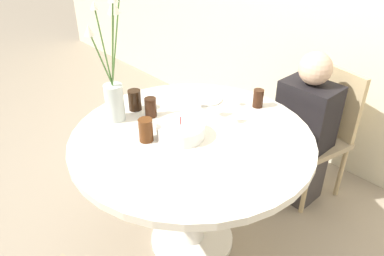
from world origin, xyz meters
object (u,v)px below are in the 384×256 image
(drink_glass_2, at_px, (258,98))
(drink_glass_1, at_px, (135,100))
(chair_near_front, at_px, (321,127))
(birthday_cake, at_px, (181,130))
(person_woman, at_px, (303,135))
(drink_glass_0, at_px, (146,130))
(flower_vase, at_px, (113,83))
(drink_glass_3, at_px, (151,107))
(side_plate, at_px, (207,99))

(drink_glass_2, bearing_deg, drink_glass_1, -129.64)
(chair_near_front, height_order, birthday_cake, chair_near_front)
(birthday_cake, relative_size, person_woman, 0.23)
(drink_glass_0, relative_size, drink_glass_1, 1.01)
(drink_glass_0, bearing_deg, drink_glass_1, 154.22)
(person_woman, bearing_deg, drink_glass_1, -123.65)
(birthday_cake, distance_m, drink_glass_0, 0.18)
(birthday_cake, bearing_deg, flower_vase, -156.72)
(flower_vase, relative_size, drink_glass_1, 6.23)
(chair_near_front, bearing_deg, drink_glass_3, -104.48)
(birthday_cake, xyz_separation_m, person_woman, (0.20, 0.89, -0.31))
(birthday_cake, bearing_deg, drink_glass_3, 176.65)
(drink_glass_1, xyz_separation_m, drink_glass_2, (0.45, 0.55, -0.01))
(drink_glass_2, height_order, drink_glass_3, drink_glass_3)
(chair_near_front, distance_m, person_woman, 0.16)
(birthday_cake, bearing_deg, side_plate, 117.71)
(chair_near_front, distance_m, side_plate, 0.83)
(birthday_cake, height_order, side_plate, birthday_cake)
(chair_near_front, xyz_separation_m, drink_glass_1, (-0.62, -1.05, 0.33))
(side_plate, relative_size, drink_glass_0, 1.53)
(drink_glass_3, distance_m, person_woman, 1.04)
(side_plate, bearing_deg, chair_near_front, 56.74)
(birthday_cake, bearing_deg, drink_glass_2, 83.97)
(birthday_cake, relative_size, drink_glass_1, 2.06)
(side_plate, height_order, drink_glass_3, drink_glass_3)
(chair_near_front, bearing_deg, birthday_cake, -90.85)
(drink_glass_1, relative_size, drink_glass_2, 1.12)
(side_plate, bearing_deg, drink_glass_2, 31.27)
(chair_near_front, height_order, drink_glass_0, chair_near_front)
(chair_near_front, bearing_deg, side_plate, -111.79)
(chair_near_front, height_order, drink_glass_2, chair_near_front)
(flower_vase, xyz_separation_m, person_woman, (0.55, 1.04, -0.50))
(drink_glass_2, xyz_separation_m, drink_glass_3, (-0.33, -0.53, 0.00))
(drink_glass_2, distance_m, drink_glass_3, 0.62)
(drink_glass_2, height_order, person_woman, person_woman)
(drink_glass_0, distance_m, person_woman, 1.13)
(drink_glass_3, bearing_deg, drink_glass_2, 58.07)
(birthday_cake, relative_size, drink_glass_0, 2.05)
(flower_vase, bearing_deg, side_plate, 74.35)
(flower_vase, distance_m, person_woman, 1.28)
(side_plate, distance_m, drink_glass_0, 0.55)
(chair_near_front, bearing_deg, person_woman, -90.00)
(chair_near_front, xyz_separation_m, flower_vase, (-0.58, -1.20, 0.49))
(side_plate, distance_m, drink_glass_1, 0.44)
(drink_glass_1, xyz_separation_m, person_woman, (0.59, 0.89, -0.34))
(chair_near_front, xyz_separation_m, drink_glass_2, (-0.17, -0.50, 0.32))
(drink_glass_0, bearing_deg, chair_near_front, 75.15)
(flower_vase, relative_size, drink_glass_2, 6.95)
(drink_glass_2, bearing_deg, birthday_cake, -96.03)
(chair_near_front, height_order, person_woman, person_woman)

